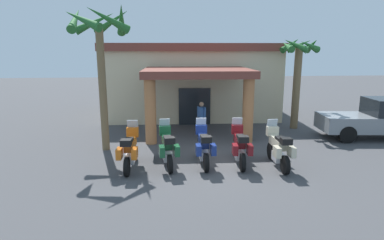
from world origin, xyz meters
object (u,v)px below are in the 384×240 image
at_px(motorcycle_green, 167,147).
at_px(pedestrian, 201,116).
at_px(motorcycle_cream, 279,148).
at_px(motorcycle_blue, 204,146).
at_px(palm_tree_near_portico, 298,63).
at_px(motel_building, 191,79).
at_px(motorcycle_maroon, 240,146).
at_px(motorcycle_orange, 130,150).
at_px(palm_tree_roadside, 100,40).
at_px(pickup_truck_gray, 378,119).

relative_size(motorcycle_green, pedestrian, 1.32).
bearing_deg(motorcycle_cream, motorcycle_green, 84.66).
bearing_deg(motorcycle_cream, motorcycle_blue, 81.01).
bearing_deg(palm_tree_near_portico, motorcycle_cream, -117.26).
xyz_separation_m(motel_building, palm_tree_near_portico, (5.25, -4.69, 1.20)).
relative_size(motorcycle_maroon, pedestrian, 1.32).
xyz_separation_m(motorcycle_orange, palm_tree_near_portico, (8.34, 5.43, 2.83)).
xyz_separation_m(motorcycle_orange, pedestrian, (3.11, 4.44, 0.27)).
height_order(motorcycle_blue, pedestrian, pedestrian).
bearing_deg(motel_building, palm_tree_near_portico, -39.96).
bearing_deg(palm_tree_roadside, motorcycle_green, -40.46).
bearing_deg(motorcycle_cream, palm_tree_roadside, 69.06).
height_order(motorcycle_green, pedestrian, pedestrian).
height_order(motel_building, pickup_truck_gray, motel_building).
distance_m(motorcycle_blue, palm_tree_roadside, 5.99).
relative_size(pickup_truck_gray, palm_tree_roadside, 0.88).
bearing_deg(motorcycle_green, motorcycle_cream, -102.23).
bearing_deg(palm_tree_roadside, pickup_truck_gray, 3.09).
height_order(motel_building, palm_tree_near_portico, palm_tree_near_portico).
bearing_deg(palm_tree_near_portico, motorcycle_blue, -137.08).
xyz_separation_m(motorcycle_orange, motorcycle_green, (1.35, 0.15, 0.00)).
xyz_separation_m(motorcycle_maroon, palm_tree_near_portico, (4.29, 5.34, 2.83)).
height_order(motel_building, motorcycle_cream, motel_building).
bearing_deg(palm_tree_roadside, motorcycle_orange, -62.03).
distance_m(motel_building, palm_tree_near_portico, 7.15).
relative_size(motel_building, motorcycle_cream, 5.22).
xyz_separation_m(motorcycle_blue, palm_tree_near_portico, (5.64, 5.25, 2.83)).
xyz_separation_m(motorcycle_cream, pedestrian, (-2.28, 4.73, 0.27)).
distance_m(motorcycle_orange, motorcycle_maroon, 4.04).
bearing_deg(pedestrian, motorcycle_orange, 8.61).
height_order(motel_building, motorcycle_maroon, motel_building).
bearing_deg(palm_tree_near_portico, pedestrian, -169.32).
distance_m(pedestrian, palm_tree_roadside, 6.05).
relative_size(motorcycle_green, motorcycle_cream, 1.00).
distance_m(motorcycle_orange, pedestrian, 5.43).
relative_size(motorcycle_blue, pickup_truck_gray, 0.41).
height_order(pickup_truck_gray, palm_tree_near_portico, palm_tree_near_portico).
distance_m(pickup_truck_gray, palm_tree_roadside, 13.33).
bearing_deg(pedestrian, motorcycle_maroon, 55.69).
distance_m(motorcycle_blue, pickup_truck_gray, 9.30).
bearing_deg(motorcycle_cream, motorcycle_maroon, 75.31).
xyz_separation_m(pickup_truck_gray, palm_tree_near_portico, (-3.19, 2.35, 2.59)).
distance_m(pedestrian, palm_tree_near_portico, 5.90).
relative_size(motorcycle_orange, motorcycle_maroon, 1.00).
bearing_deg(motorcycle_maroon, motel_building, 10.34).
bearing_deg(motorcycle_maroon, pedestrian, 16.99).
bearing_deg(motorcycle_blue, motorcycle_orange, 93.59).
xyz_separation_m(motorcycle_green, motorcycle_cream, (4.04, -0.45, 0.00)).
bearing_deg(pedestrian, pickup_truck_gray, 124.36).
relative_size(motorcycle_maroon, motorcycle_cream, 1.00).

